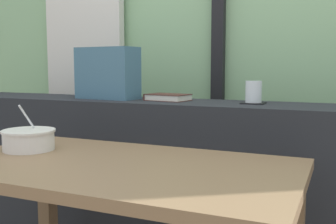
{
  "coord_description": "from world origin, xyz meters",
  "views": [
    {
      "loc": [
        0.61,
        -1.22,
        1.0
      ],
      "look_at": [
        -0.07,
        0.34,
        0.8
      ],
      "focal_mm": 43.43,
      "sensor_mm": 36.0,
      "label": 1
    }
  ],
  "objects": [
    {
      "name": "closed_book",
      "position": [
        -0.17,
        0.57,
        0.85
      ],
      "size": [
        0.22,
        0.17,
        0.03
      ],
      "color": "#47231E",
      "rests_on": "dark_console_ledge"
    },
    {
      "name": "window_divider_post",
      "position": [
        -0.06,
        1.04,
        1.3
      ],
      "size": [
        0.07,
        0.05,
        2.6
      ],
      "primitive_type": "cube",
      "color": "black",
      "rests_on": "ground"
    },
    {
      "name": "juice_glass",
      "position": [
        0.24,
        0.57,
        0.88
      ],
      "size": [
        0.07,
        0.07,
        0.1
      ],
      "color": "white",
      "rests_on": "coaster_square"
    },
    {
      "name": "throw_pillow",
      "position": [
        -0.5,
        0.55,
        0.96
      ],
      "size": [
        0.33,
        0.18,
        0.26
      ],
      "primitive_type": "cube",
      "rotation": [
        0.0,
        0.0,
        -0.11
      ],
      "color": "#426B84",
      "rests_on": "dark_console_ledge"
    },
    {
      "name": "curtain_left_panel",
      "position": [
        -0.95,
        1.01,
        1.25
      ],
      "size": [
        0.56,
        0.06,
        2.5
      ],
      "primitive_type": "cube",
      "color": "silver",
      "rests_on": "ground"
    },
    {
      "name": "coaster_square",
      "position": [
        0.24,
        0.57,
        0.83
      ],
      "size": [
        0.1,
        0.1,
        0.0
      ],
      "primitive_type": "cube",
      "color": "black",
      "rests_on": "dark_console_ledge"
    },
    {
      "name": "dark_console_ledge",
      "position": [
        0.0,
        0.55,
        0.42
      ],
      "size": [
        2.8,
        0.36,
        0.83
      ],
      "primitive_type": "cube",
      "color": "#23262B",
      "rests_on": "ground"
    },
    {
      "name": "breakfast_table",
      "position": [
        -0.05,
        -0.1,
        0.57
      ],
      "size": [
        1.16,
        0.65,
        0.68
      ],
      "color": "brown",
      "rests_on": "ground"
    },
    {
      "name": "soup_bowl",
      "position": [
        -0.47,
        -0.05,
        0.72
      ],
      "size": [
        0.2,
        0.2,
        0.17
      ],
      "color": "silver",
      "rests_on": "breakfast_table"
    }
  ]
}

